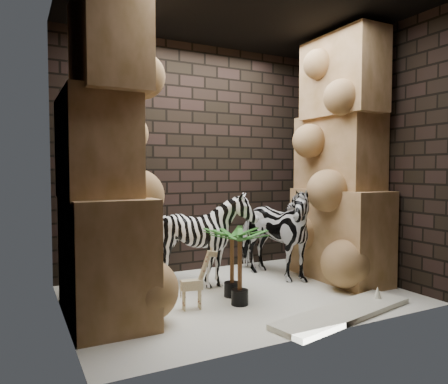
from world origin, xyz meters
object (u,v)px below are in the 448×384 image
zebra_right (271,225)px  zebra_left (204,243)px  palm_front (232,262)px  palm_back (240,267)px  surfboard (344,313)px  giraffe_toy (192,278)px

zebra_right → zebra_left: size_ratio=1.21×
zebra_right → zebra_left: zebra_right is taller
zebra_right → zebra_left: 0.92m
zebra_right → palm_front: size_ratio=1.80×
palm_front → zebra_right: bearing=29.8°
zebra_left → palm_back: zebra_left is taller
zebra_right → surfboard: (-0.14, -1.43, -0.64)m
palm_front → palm_back: size_ratio=0.99×
giraffe_toy → palm_back: bearing=-1.7°
palm_front → surfboard: bearing=-56.6°
zebra_right → palm_back: bearing=-153.8°
zebra_right → giraffe_toy: (-1.33, -0.64, -0.36)m
giraffe_toy → palm_back: palm_back is taller
zebra_left → palm_front: zebra_left is taller
palm_back → zebra_left: bearing=93.8°
zebra_right → palm_back: size_ratio=1.77×
zebra_left → giraffe_toy: 0.81m
surfboard → zebra_left: bearing=105.7°
giraffe_toy → palm_front: (0.54, 0.18, 0.07)m
zebra_right → giraffe_toy: 1.52m
zebra_left → giraffe_toy: size_ratio=1.83×
giraffe_toy → palm_back: (0.48, -0.09, 0.07)m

